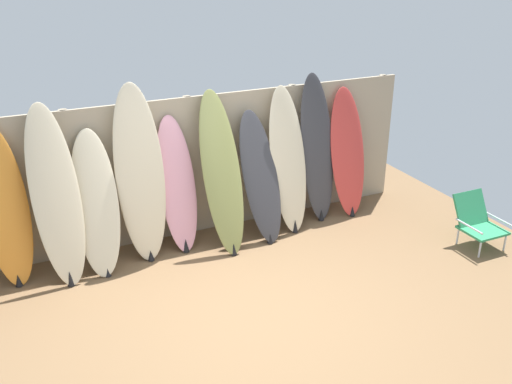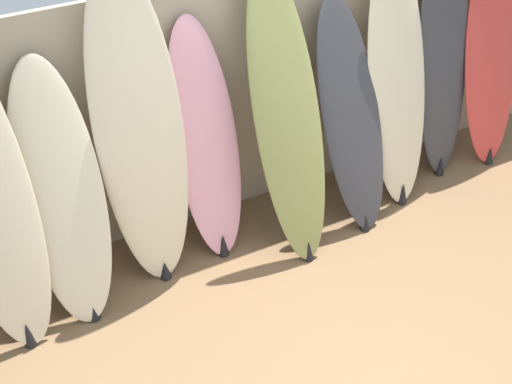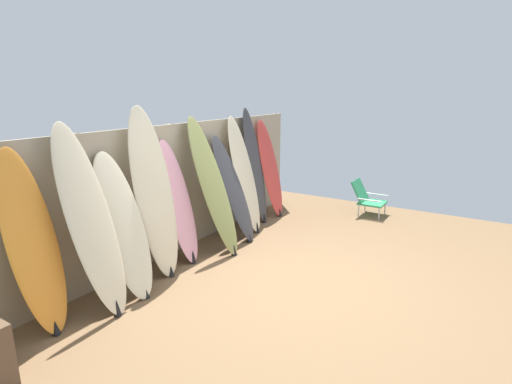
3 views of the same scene
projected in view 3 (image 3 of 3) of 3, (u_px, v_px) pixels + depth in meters
name	position (u px, v px, depth m)	size (l,w,h in m)	color
ground	(304.00, 282.00, 4.80)	(7.68, 7.68, 0.00)	brown
fence_back	(176.00, 189.00, 5.60)	(6.08, 0.11, 1.80)	tan
surfboard_orange_0	(33.00, 245.00, 3.64)	(0.53, 0.49, 1.77)	orange
surfboard_cream_1	(91.00, 222.00, 3.98)	(0.57, 0.71, 1.96)	beige
surfboard_cream_2	(124.00, 226.00, 4.38)	(0.57, 0.71, 1.60)	beige
surfboard_cream_3	(154.00, 194.00, 4.80)	(0.58, 0.51, 2.08)	beige
surfboard_pink_4	(179.00, 203.00, 5.24)	(0.46, 0.51, 1.64)	pink
surfboard_olive_5	(213.00, 187.00, 5.52)	(0.48, 0.81, 1.91)	olive
surfboard_charcoal_6	(233.00, 189.00, 6.01)	(0.55, 0.73, 1.61)	#38383D
surfboard_cream_7	(244.00, 176.00, 6.38)	(0.49, 0.57, 1.86)	beige
surfboard_charcoal_8	(255.00, 167.00, 6.82)	(0.57, 0.51, 1.97)	#38383D
surfboard_red_9	(270.00, 169.00, 7.21)	(0.52, 0.51, 1.74)	#D13D38
beach_chair	(367.00, 197.00, 7.37)	(0.50, 0.58, 0.63)	silver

